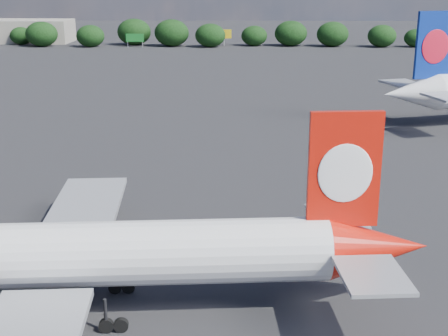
{
  "coord_description": "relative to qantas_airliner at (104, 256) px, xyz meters",
  "views": [
    {
      "loc": [
        17.16,
        -36.68,
        23.01
      ],
      "look_at": [
        16.0,
        12.0,
        8.0
      ],
      "focal_mm": 50.0,
      "sensor_mm": 36.0,
      "label": 1
    }
  ],
  "objects": [
    {
      "name": "highway_sign",
      "position": [
        -25.86,
        173.23,
        -1.27
      ],
      "size": [
        6.0,
        0.3,
        4.5
      ],
      "color": "#136120",
      "rests_on": "ground"
    },
    {
      "name": "qantas_airliner",
      "position": [
        0.0,
        0.0,
        0.0
      ],
      "size": [
        44.26,
        42.11,
        14.44
      ],
      "color": "silver",
      "rests_on": "ground"
    },
    {
      "name": "billboard_yellow",
      "position": [
        4.14,
        179.23,
        -0.53
      ],
      "size": [
        5.0,
        0.3,
        5.5
      ],
      "color": "gold",
      "rests_on": "ground"
    },
    {
      "name": "terminal_building",
      "position": [
        -72.86,
        189.23,
        -0.4
      ],
      "size": [
        42.0,
        16.0,
        8.0
      ],
      "color": "gray",
      "rests_on": "ground"
    },
    {
      "name": "ground",
      "position": [
        -7.86,
        57.23,
        -4.4
      ],
      "size": [
        500.0,
        500.0,
        0.0
      ],
      "primitive_type": "plane",
      "color": "black",
      "rests_on": "ground"
    },
    {
      "name": "horizon_treeline",
      "position": [
        2.18,
        177.57,
        -0.27
      ],
      "size": [
        209.22,
        16.05,
        9.08
      ],
      "color": "black",
      "rests_on": "ground"
    }
  ]
}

